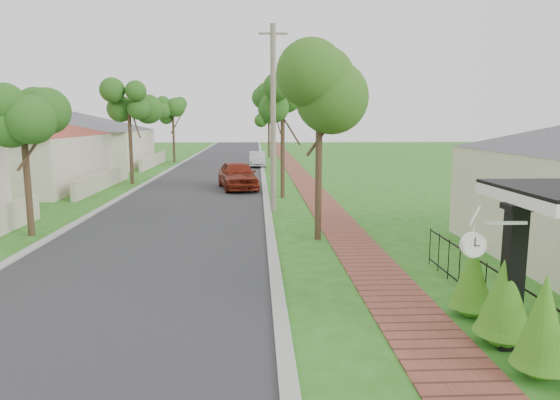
# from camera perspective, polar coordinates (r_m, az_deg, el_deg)

# --- Properties ---
(ground) EXTENTS (160.00, 160.00, 0.00)m
(ground) POSITION_cam_1_polar(r_m,az_deg,el_deg) (9.80, -3.75, -14.28)
(ground) COLOR #2E6217
(ground) RESTS_ON ground
(road) EXTENTS (7.00, 120.00, 0.02)m
(road) POSITION_cam_1_polar(r_m,az_deg,el_deg) (29.43, -8.90, 1.41)
(road) COLOR #28282B
(road) RESTS_ON ground
(kerb_right) EXTENTS (0.30, 120.00, 0.10)m
(kerb_right) POSITION_cam_1_polar(r_m,az_deg,el_deg) (29.26, -1.77, 1.47)
(kerb_right) COLOR #9E9E99
(kerb_right) RESTS_ON ground
(kerb_left) EXTENTS (0.30, 120.00, 0.10)m
(kerb_left) POSITION_cam_1_polar(r_m,az_deg,el_deg) (30.05, -15.83, 1.33)
(kerb_left) COLOR #9E9E99
(kerb_left) RESTS_ON ground
(sidewalk) EXTENTS (1.50, 120.00, 0.03)m
(sidewalk) POSITION_cam_1_polar(r_m,az_deg,el_deg) (29.41, 3.30, 1.50)
(sidewalk) COLOR brown
(sidewalk) RESTS_ON ground
(porch_post) EXTENTS (0.48, 0.48, 2.52)m
(porch_post) POSITION_cam_1_polar(r_m,az_deg,el_deg) (9.51, 24.97, -8.69)
(porch_post) COLOR black
(porch_post) RESTS_ON ground
(picket_fence) EXTENTS (0.03, 8.02, 1.00)m
(picket_fence) POSITION_cam_1_polar(r_m,az_deg,el_deg) (10.69, 23.95, -10.00)
(picket_fence) COLOR black
(picket_fence) RESTS_ON ground
(street_trees) EXTENTS (10.70, 37.65, 5.89)m
(street_trees) POSITION_cam_1_polar(r_m,az_deg,el_deg) (35.98, -7.69, 10.06)
(street_trees) COLOR #382619
(street_trees) RESTS_ON ground
(hedge_row) EXTENTS (0.88, 4.76, 1.72)m
(hedge_row) POSITION_cam_1_polar(r_m,az_deg,el_deg) (9.03, 26.18, -11.82)
(hedge_row) COLOR #236213
(hedge_row) RESTS_ON ground
(far_house_grey) EXTENTS (15.56, 15.56, 4.60)m
(far_house_grey) POSITION_cam_1_polar(r_m,az_deg,el_deg) (45.62, -22.24, 6.50)
(far_house_grey) COLOR beige
(far_house_grey) RESTS_ON ground
(parked_car_red) EXTENTS (2.76, 4.97, 1.60)m
(parked_car_red) POSITION_cam_1_polar(r_m,az_deg,el_deg) (28.43, -4.87, 2.84)
(parked_car_red) COLOR maroon
(parked_car_red) RESTS_ON ground
(parked_car_white) EXTENTS (1.34, 3.81, 1.25)m
(parked_car_white) POSITION_cam_1_polar(r_m,az_deg,el_deg) (42.21, -2.60, 4.68)
(parked_car_white) COLOR #BCBDBF
(parked_car_white) RESTS_ON ground
(near_tree) EXTENTS (2.35, 2.35, 6.04)m
(near_tree) POSITION_cam_1_polar(r_m,az_deg,el_deg) (16.15, 4.55, 12.40)
(near_tree) COLOR #382619
(near_tree) RESTS_ON ground
(utility_pole) EXTENTS (1.20, 0.24, 7.78)m
(utility_pole) POSITION_cam_1_polar(r_m,az_deg,el_deg) (21.16, -0.79, 9.28)
(utility_pole) COLOR gray
(utility_pole) RESTS_ON ground
(station_clock) EXTENTS (1.06, 0.13, 0.58)m
(station_clock) POSITION_cam_1_polar(r_m,az_deg,el_deg) (8.58, 21.47, -4.60)
(station_clock) COLOR white
(station_clock) RESTS_ON ground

